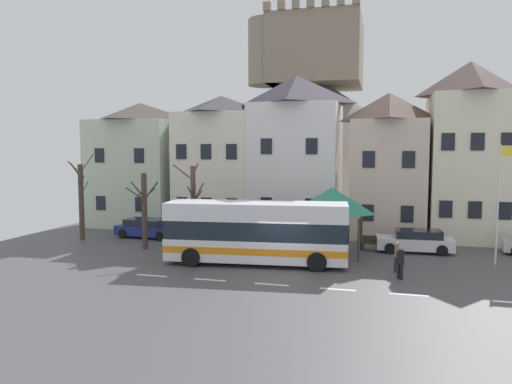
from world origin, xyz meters
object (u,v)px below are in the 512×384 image
bus_shelter (332,201)px  pedestrian_01 (397,255)px  public_bench (375,243)px  bare_tree_01 (144,209)px  townhouse_03 (388,165)px  townhouse_01 (221,162)px  pedestrian_00 (400,261)px  bare_tree_00 (81,200)px  parked_car_00 (148,228)px  parked_car_02 (210,231)px  transit_bus (256,233)px  bare_tree_02 (193,207)px  parked_car_03 (415,241)px  flagpole (500,195)px  townhouse_04 (468,151)px  townhouse_00 (141,164)px  townhouse_02 (296,154)px  hilltop_castle (315,136)px

bus_shelter → pedestrian_01: 5.56m
public_bench → bare_tree_01: bare_tree_01 is taller
townhouse_03 → bare_tree_01: bearing=-148.6°
townhouse_01 → pedestrian_00: bearing=-43.4°
bus_shelter → bare_tree_00: (-16.94, 0.06, -0.44)m
parked_car_00 → parked_car_02: 4.75m
transit_bus → bare_tree_02: 4.96m
bus_shelter → parked_car_03: (4.82, 1.81, -2.49)m
bus_shelter → parked_car_00: size_ratio=0.86×
flagpole → bare_tree_01: bearing=-177.0°
townhouse_03 → transit_bus: townhouse_03 is taller
pedestrian_01 → townhouse_03: bearing=92.3°
parked_car_00 → bare_tree_00: bare_tree_00 is taller
bus_shelter → pedestrian_00: (3.73, -4.76, -2.27)m
parked_car_00 → bare_tree_00: (-3.89, -2.00, 2.07)m
townhouse_04 → transit_bus: bearing=-137.1°
bare_tree_02 → bare_tree_00: bearing=169.6°
townhouse_04 → pedestrian_00: bearing=-110.9°
transit_bus → bus_shelter: bus_shelter is taller
townhouse_01 → pedestrian_00: 18.72m
townhouse_04 → bare_tree_01: (-19.87, -9.34, -3.61)m
townhouse_00 → bare_tree_00: 8.05m
townhouse_02 → parked_car_00: size_ratio=2.53×
townhouse_01 → townhouse_04: size_ratio=0.85×
townhouse_04 → pedestrian_01: 13.39m
pedestrian_00 → bare_tree_01: (-15.08, 3.19, 1.59)m
townhouse_03 → townhouse_04: size_ratio=0.83×
parked_car_00 → pedestrian_00: 18.11m
pedestrian_00 → parked_car_03: bearing=80.5°
bus_shelter → bare_tree_02: 8.25m
bare_tree_00 → flagpole: bearing=-1.3°
townhouse_02 → bare_tree_00: (-13.50, -7.24, -3.10)m
bare_tree_01 → bare_tree_00: bearing=163.8°
parked_car_03 → pedestrian_01: 5.49m
parked_car_03 → townhouse_03: bearing=-76.4°
pedestrian_01 → transit_bus: bearing=179.9°
townhouse_03 → parked_car_00: bearing=-162.0°
parked_car_00 → bare_tree_00: bearing=-148.3°
pedestrian_01 → bare_tree_01: bare_tree_01 is taller
bare_tree_02 → parked_car_03: bearing=14.7°
bus_shelter → parked_car_02: (-8.31, 1.90, -2.45)m
hilltop_castle → townhouse_03: bearing=-69.9°
public_bench → bare_tree_02: (-10.57, -3.20, 2.27)m
townhouse_02 → bare_tree_00: townhouse_02 is taller
townhouse_02 → public_bench: size_ratio=7.57×
townhouse_03 → townhouse_04: (5.33, 0.46, 1.01)m
townhouse_02 → townhouse_00: bearing=178.0°
townhouse_03 → transit_bus: 13.28m
hilltop_castle → bare_tree_00: size_ratio=7.46×
townhouse_02 → flagpole: bearing=-32.4°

